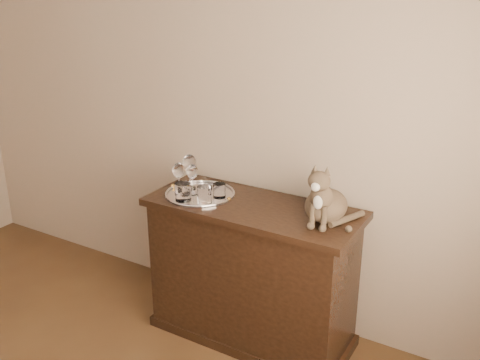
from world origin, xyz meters
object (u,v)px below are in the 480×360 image
at_px(tray, 200,195).
at_px(tumbler_c, 219,191).
at_px(tumbler_b, 183,192).
at_px(wine_glass_a, 190,172).
at_px(cat, 327,190).
at_px(wine_glass_d, 193,179).
at_px(sideboard, 252,273).
at_px(tumbler_a, 205,194).
at_px(wine_glass_c, 179,178).

bearing_deg(tray, tumbler_c, 7.65).
bearing_deg(tumbler_b, wine_glass_a, 113.22).
distance_m(tumbler_b, cat, 0.80).
relative_size(tumbler_b, tumbler_c, 1.24).
xyz_separation_m(wine_glass_d, cat, (0.79, 0.06, 0.07)).
bearing_deg(cat, sideboard, -179.95).
relative_size(sideboard, tumbler_b, 11.95).
bearing_deg(cat, wine_glass_d, -177.77).
bearing_deg(wine_glass_d, sideboard, 7.00).
bearing_deg(cat, tumbler_a, -170.76).
xyz_separation_m(sideboard, tumbler_b, (-0.36, -0.15, 0.48)).
relative_size(tray, wine_glass_a, 1.90).
bearing_deg(sideboard, tumbler_b, -156.92).
height_order(sideboard, tray, tray).
bearing_deg(wine_glass_d, tumbler_b, -84.57).
xyz_separation_m(wine_glass_d, tumbler_a, (0.13, -0.07, -0.04)).
bearing_deg(tumbler_b, tumbler_c, 42.96).
bearing_deg(tumbler_c, tumbler_a, -105.77).
xyz_separation_m(wine_glass_a, tumbler_b, (0.07, -0.17, -0.05)).
height_order(tumbler_a, cat, cat).
distance_m(wine_glass_a, wine_glass_d, 0.09).
bearing_deg(wine_glass_d, tumbler_a, -28.76).
distance_m(wine_glass_c, cat, 0.87).
height_order(wine_glass_a, wine_glass_c, wine_glass_a).
xyz_separation_m(tumbler_a, tumbler_c, (0.03, 0.10, -0.01)).
distance_m(wine_glass_d, tumbler_b, 0.11).
distance_m(wine_glass_a, tumbler_c, 0.23).
xyz_separation_m(sideboard, wine_glass_c, (-0.44, -0.08, 0.52)).
height_order(sideboard, tumbler_a, tumbler_a).
height_order(tumbler_a, tumbler_c, tumbler_a).
height_order(sideboard, tumbler_b, tumbler_b).
height_order(wine_glass_c, wine_glass_d, wine_glass_c).
relative_size(tumbler_a, tumbler_c, 1.16).
relative_size(wine_glass_d, tumbler_c, 2.18).
bearing_deg(cat, tumbler_b, -169.95).
relative_size(wine_glass_c, tumbler_a, 1.94).
distance_m(tray, wine_glass_a, 0.15).
xyz_separation_m(tumbler_a, cat, (0.66, 0.13, 0.11)).
relative_size(sideboard, wine_glass_a, 5.71).
bearing_deg(wine_glass_a, tumbler_b, -66.78).
distance_m(wine_glass_c, wine_glass_d, 0.08).
relative_size(wine_glass_c, tumbler_b, 1.82).
bearing_deg(tumbler_c, wine_glass_a, 173.11).
relative_size(wine_glass_a, wine_glass_c, 1.15).
bearing_deg(tumbler_a, cat, 11.56).
bearing_deg(wine_glass_a, wine_glass_d, -43.68).
height_order(tray, tumbler_c, tumbler_c).
relative_size(wine_glass_c, tumbler_c, 2.26).
relative_size(tray, tumbler_b, 3.98).
relative_size(tumbler_b, cat, 0.30).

